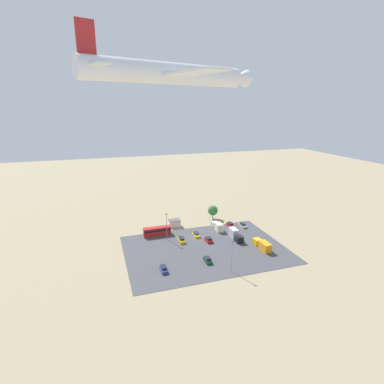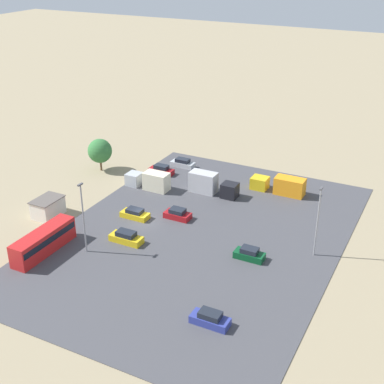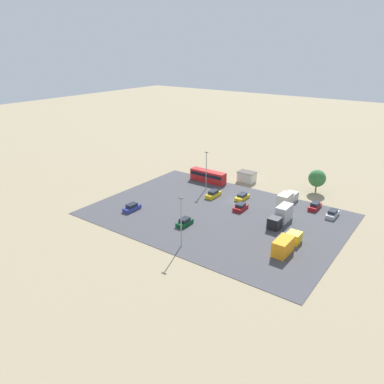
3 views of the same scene
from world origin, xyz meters
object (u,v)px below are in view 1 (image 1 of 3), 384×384
object	(u,v)px
parked_car_5	(209,240)
parked_truck_2	(217,226)
shed_building	(174,223)
parked_truck_1	(263,245)
airplane	(175,74)
parked_car_2	(181,240)
parked_car_4	(208,260)
parked_truck_0	(235,235)
parked_car_3	(243,225)
parked_car_1	(164,269)
parked_car_0	(196,235)
parked_car_6	(230,225)
bus	(157,231)

from	to	relation	value
parked_car_5	parked_truck_2	size ratio (longest dim) A/B	0.52
shed_building	parked_truck_1	size ratio (longest dim) A/B	0.53
airplane	parked_truck_2	bearing A→B (deg)	129.13
parked_car_2	parked_car_4	xyz separation A→B (m)	(-3.76, 16.87, -0.02)
airplane	parked_truck_0	bearing A→B (deg)	118.61
parked_car_3	parked_car_1	bearing A→B (deg)	31.70
parked_car_0	parked_car_6	distance (m)	17.10
parked_car_2	parked_car_6	world-z (taller)	parked_car_2
shed_building	parked_car_3	world-z (taller)	shed_building
bus	shed_building	bearing A→B (deg)	127.88
parked_car_5	airplane	size ratio (longest dim) A/B	0.11
parked_car_6	parked_truck_1	xyz separation A→B (m)	(-2.06, 21.69, 0.64)
airplane	parked_car_5	bearing A→B (deg)	130.57
parked_car_2	parked_car_4	world-z (taller)	parked_car_2
parked_car_0	parked_car_5	bearing A→B (deg)	115.62
parked_car_0	parked_car_5	size ratio (longest dim) A/B	1.09
shed_building	parked_car_6	distance (m)	22.97
shed_building	parked_truck_2	bearing A→B (deg)	150.35
parked_car_1	parked_car_5	xyz separation A→B (m)	(-20.04, -14.88, -0.01)
airplane	shed_building	bearing A→B (deg)	149.39
parked_car_0	parked_car_1	world-z (taller)	parked_car_1
parked_car_1	parked_truck_0	size ratio (longest dim) A/B	0.53
parked_car_2	shed_building	bearing A→B (deg)	-94.92
parked_car_3	parked_truck_2	distance (m)	10.91
parked_truck_1	airplane	xyz separation A→B (m)	(35.86, 20.74, 52.07)
parked_car_0	parked_car_5	distance (m)	6.46
parked_car_4	parked_car_0	bearing A→B (deg)	81.69
parked_car_0	parked_car_2	world-z (taller)	parked_car_2
bus	parked_car_5	bearing A→B (deg)	55.53
parked_car_2	parked_car_1	bearing A→B (deg)	59.33
bus	parked_car_3	world-z (taller)	bus
parked_car_5	parked_car_3	bearing A→B (deg)	25.66
parked_truck_2	airplane	world-z (taller)	airplane
parked_truck_2	parked_truck_0	bearing A→B (deg)	-73.78
parked_truck_1	parked_car_6	bearing A→B (deg)	95.43
parked_car_5	parked_truck_1	xyz separation A→B (m)	(-15.68, 11.04, 0.67)
parked_car_4	parked_car_6	bearing A→B (deg)	51.78
shed_building	parked_truck_0	bearing A→B (deg)	134.40
bus	parked_truck_0	world-z (taller)	parked_truck_0
parked_car_2	parked_car_3	xyz separation A→B (m)	(-27.63, -5.72, -0.03)
parked_car_4	parked_truck_1	size ratio (longest dim) A/B	0.45
parked_car_6	parked_truck_0	xyz separation A→B (m)	(3.39, 11.37, 0.90)
parked_car_6	airplane	xyz separation A→B (m)	(33.79, 42.44, 52.72)
parked_car_3	parked_truck_0	world-z (taller)	parked_truck_0
parked_car_2	parked_truck_0	bearing A→B (deg)	169.20
shed_building	parked_car_1	xyz separation A→B (m)	(11.91, 32.90, -0.68)
parked_car_4	parked_truck_0	size ratio (longest dim) A/B	0.49
airplane	parked_car_6	bearing A→B (deg)	124.45
bus	parked_car_4	size ratio (longest dim) A/B	2.59
parked_car_0	parked_car_2	xyz separation A→B (m)	(6.63, 2.80, 0.07)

